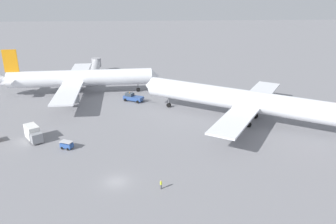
# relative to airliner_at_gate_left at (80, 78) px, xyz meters

# --- Properties ---
(ground_plane) EXTENTS (600.00, 600.00, 0.00)m
(ground_plane) POSITION_rel_airliner_at_gate_left_xyz_m (16.15, -54.45, -5.17)
(ground_plane) COLOR gray
(airliner_at_gate_left) EXTENTS (51.57, 49.78, 15.02)m
(airliner_at_gate_left) POSITION_rel_airliner_at_gate_left_xyz_m (0.00, 0.00, 0.00)
(airliner_at_gate_left) COLOR white
(airliner_at_gate_left) RESTS_ON ground
(airliner_being_pushed) EXTENTS (51.93, 41.73, 15.49)m
(airliner_being_pushed) POSITION_rel_airliner_at_gate_left_xyz_m (46.55, -26.55, 0.46)
(airliner_being_pushed) COLOR white
(airliner_being_pushed) RESTS_ON ground
(pushback_tug) EXTENTS (8.85, 5.77, 2.77)m
(pushback_tug) POSITION_rel_airliner_at_gate_left_xyz_m (17.47, -8.76, -4.00)
(pushback_tug) COLOR #2D4C8C
(pushback_tug) RESTS_ON ground
(gse_catering_truck_tall) EXTENTS (5.34, 6.15, 3.50)m
(gse_catering_truck_tall) POSITION_rel_airliner_at_gate_left_xyz_m (-4.28, -35.75, -3.41)
(gse_catering_truck_tall) COLOR gray
(gse_catering_truck_tall) RESTS_ON ground
(gse_baggage_cart_trailing) EXTENTS (3.13, 2.55, 1.71)m
(gse_baggage_cart_trailing) POSITION_rel_airliner_at_gate_left_xyz_m (4.20, -40.37, -4.31)
(gse_baggage_cart_trailing) COLOR #2D5199
(gse_baggage_cart_trailing) RESTS_ON ground
(ground_crew_wing_walker_right) EXTENTS (0.36, 0.36, 1.75)m
(ground_crew_wing_walker_right) POSITION_rel_airliner_at_gate_left_xyz_m (24.19, -57.22, -4.26)
(ground_crew_wing_walker_right) COLOR #4C4C51
(ground_crew_wing_walker_right) RESTS_ON ground
(jet_bridge) EXTENTS (5.52, 22.46, 5.63)m
(jet_bridge) POSITION_rel_airliner_at_gate_left_xyz_m (1.88, 22.28, -1.32)
(jet_bridge) COLOR #B7B7BC
(jet_bridge) RESTS_ON ground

